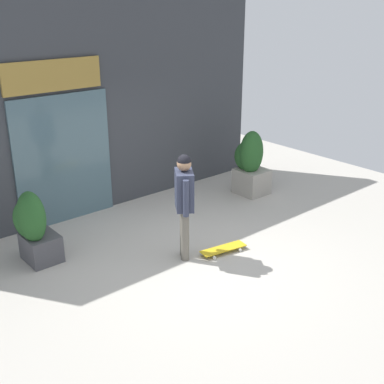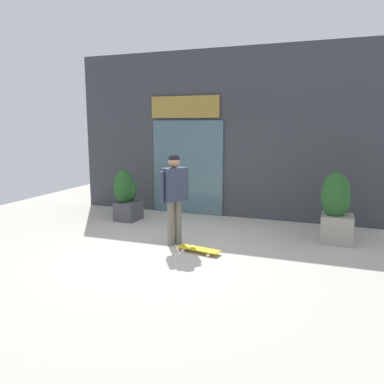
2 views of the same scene
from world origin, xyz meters
The scene contains 6 objects.
ground_plane centered at (0.00, 0.00, 0.00)m, with size 12.00×12.00×0.00m, color #B2ADA3.
building_facade centered at (-0.03, 2.81, 1.96)m, with size 7.40×0.31×3.96m.
skateboarder centered at (-0.09, 0.17, 1.04)m, with size 0.46×0.52×1.69m.
skateboard centered at (0.49, -0.12, 0.06)m, with size 0.81×0.36×0.08m.
planter_box_left centered at (-1.92, 1.57, 0.60)m, with size 0.56×0.71×1.18m.
planter_box_right centered at (2.71, 1.43, 0.65)m, with size 0.61×0.70×1.35m.
Camera 2 is at (2.63, -6.20, 2.20)m, focal length 36.04 mm.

